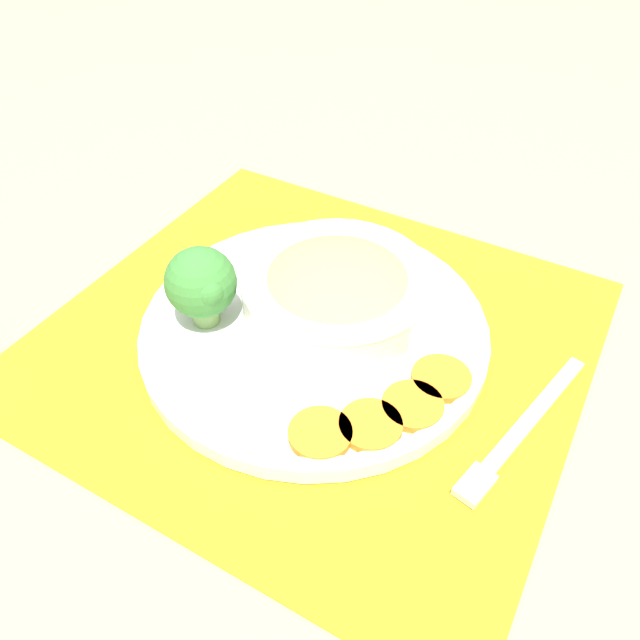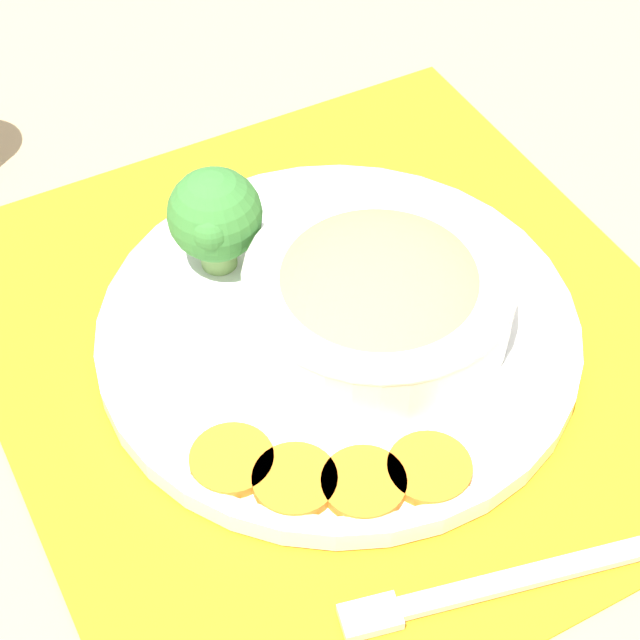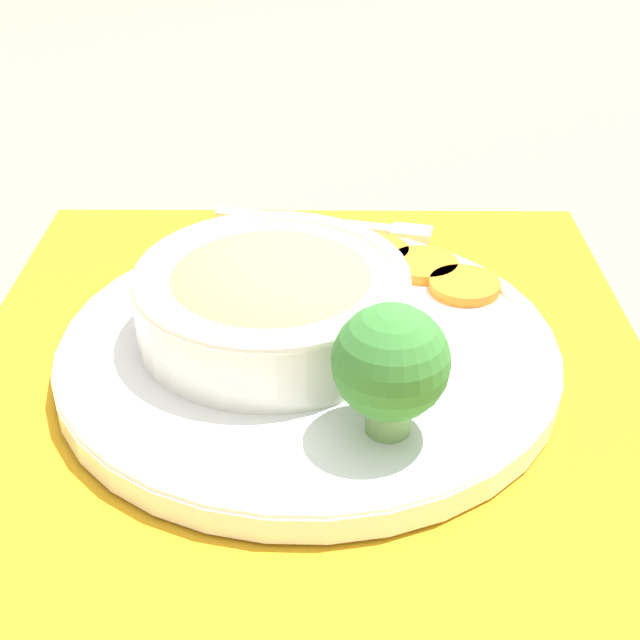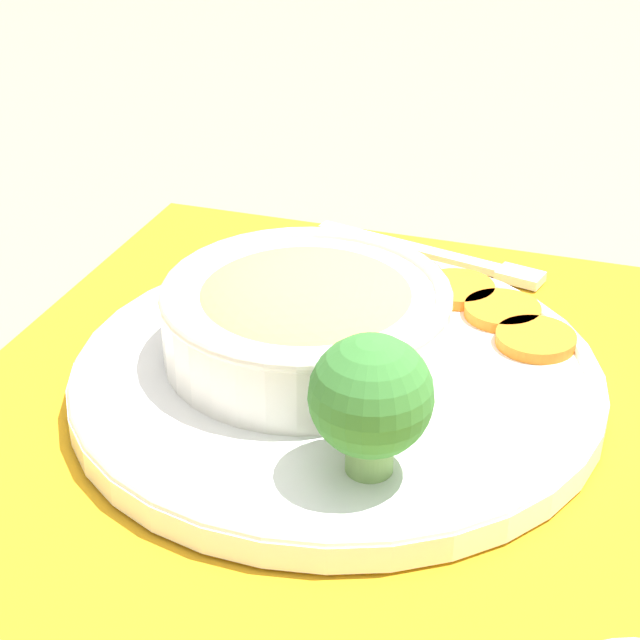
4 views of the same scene
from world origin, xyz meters
name	(u,v)px [view 3 (image 3 of 4)]	position (x,y,z in m)	size (l,w,h in m)	color
ground_plane	(308,368)	(0.00, 0.00, 0.00)	(4.00, 4.00, 0.00)	tan
placemat	(308,366)	(0.00, 0.00, 0.00)	(0.52, 0.49, 0.00)	orange
plate	(308,348)	(0.00, 0.00, 0.02)	(0.32, 0.32, 0.02)	white
bowl	(272,296)	(-0.01, -0.02, 0.05)	(0.17, 0.17, 0.06)	silver
broccoli_floret	(391,363)	(0.08, 0.06, 0.06)	(0.06, 0.06, 0.08)	#759E51
carrot_slice_near	(465,285)	(-0.08, 0.10, 0.02)	(0.05, 0.05, 0.01)	orange
carrot_slice_middle	(423,265)	(-0.11, 0.07, 0.02)	(0.05, 0.05, 0.01)	orange
carrot_slice_far	(375,252)	(-0.12, 0.03, 0.02)	(0.05, 0.05, 0.01)	orange
carrot_slice_extra	(324,246)	(-0.13, -0.01, 0.02)	(0.05, 0.05, 0.01)	orange
fork	(344,226)	(-0.20, 0.00, 0.01)	(0.04, 0.18, 0.01)	silver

